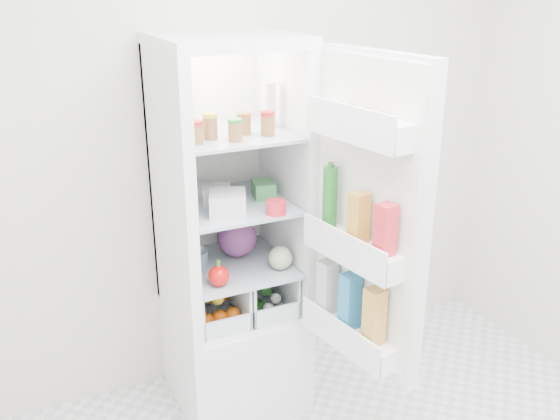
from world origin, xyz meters
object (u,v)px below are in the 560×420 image
red_cabbage (237,237)px  refrigerator (230,274)px  fridge_door (365,226)px  mushroom_bowl (194,257)px

red_cabbage → refrigerator: bearing=-161.1°
refrigerator → fridge_door: bearing=-61.5°
red_cabbage → mushroom_bowl: size_ratio=1.46×
refrigerator → mushroom_bowl: size_ratio=13.70×
fridge_door → mushroom_bowl: bearing=29.1°
refrigerator → mushroom_bowl: (-0.17, 0.03, 0.11)m
mushroom_bowl → fridge_door: bearing=-52.4°
refrigerator → red_cabbage: size_ratio=9.40×
refrigerator → fridge_door: refrigerator is taller
red_cabbage → mushroom_bowl: red_cabbage is taller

